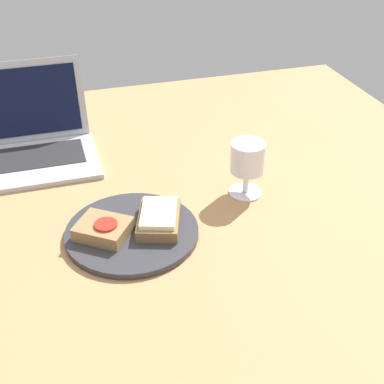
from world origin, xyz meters
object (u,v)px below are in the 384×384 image
sandwich_with_cheese (159,218)px  wine_glass (247,160)px  sandwich_with_tomato (103,229)px  plate (132,232)px  laptop (23,139)px

sandwich_with_cheese → wine_glass: bearing=19.8°
sandwich_with_tomato → plate: bearing=0.6°
sandwich_with_tomato → wine_glass: bearing=13.5°
plate → laptop: bearing=116.0°
plate → wine_glass: 27.94cm
plate → sandwich_with_tomato: (-5.27, -0.05, 2.01)cm
sandwich_with_tomato → wine_glass: wine_glass is taller
plate → sandwich_with_tomato: 5.64cm
plate → laptop: laptop is taller
laptop → sandwich_with_cheese: bearing=-57.8°
plate → sandwich_with_cheese: (5.29, 0.02, 2.17)cm
wine_glass → laptop: bearing=145.8°
plate → laptop: size_ratio=0.78×
sandwich_with_cheese → wine_glass: 22.51cm
wine_glass → laptop: size_ratio=0.37×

